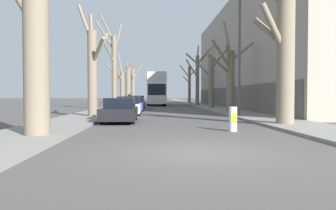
{
  "coord_description": "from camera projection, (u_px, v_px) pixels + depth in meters",
  "views": [
    {
      "loc": [
        -1.19,
        -8.17,
        1.46
      ],
      "look_at": [
        0.8,
        33.73,
        0.2
      ],
      "focal_mm": 35.0,
      "sensor_mm": 36.0,
      "label": 1
    }
  ],
  "objects": [
    {
      "name": "lamp_post",
      "position": [
        238.0,
        45.0,
        21.39
      ],
      "size": [
        1.4,
        0.2,
        8.59
      ],
      "color": "#4C4F54",
      "rests_on": "ground"
    },
    {
      "name": "street_tree_left_4",
      "position": [
        128.0,
        85.0,
        53.81
      ],
      "size": [
        1.77,
        2.01,
        6.68
      ],
      "color": "#7A6B56",
      "rests_on": "ground"
    },
    {
      "name": "street_tree_left_2",
      "position": [
        114.0,
        66.0,
        32.49
      ],
      "size": [
        2.65,
        3.04,
        9.54
      ],
      "color": "#7A6B56",
      "rests_on": "ground"
    },
    {
      "name": "street_tree_right_3",
      "position": [
        198.0,
        77.0,
        45.02
      ],
      "size": [
        3.87,
        2.52,
        8.14
      ],
      "color": "#7A6B56",
      "rests_on": "ground"
    },
    {
      "name": "double_decker_bus",
      "position": [
        156.0,
        88.0,
        47.39
      ],
      "size": [
        2.56,
        11.18,
        4.51
      ],
      "color": "silver",
      "rests_on": "ground"
    },
    {
      "name": "street_tree_right_4",
      "position": [
        190.0,
        83.0,
        55.91
      ],
      "size": [
        4.09,
        3.47,
        7.21
      ],
      "color": "#7A6B56",
      "rests_on": "ground"
    },
    {
      "name": "street_tree_left_5",
      "position": [
        133.0,
        83.0,
        64.55
      ],
      "size": [
        3.24,
        3.29,
        7.91
      ],
      "color": "#7A6B56",
      "rests_on": "ground"
    },
    {
      "name": "parked_car_3",
      "position": [
        136.0,
        102.0,
        35.9
      ],
      "size": [
        1.85,
        4.49,
        1.41
      ],
      "color": "navy",
      "rests_on": "ground"
    },
    {
      "name": "sidewalk_left",
      "position": [
        128.0,
        103.0,
        57.91
      ],
      "size": [
        3.0,
        120.0,
        0.12
      ],
      "primitive_type": "cube",
      "color": "gray",
      "rests_on": "ground"
    },
    {
      "name": "parked_car_2",
      "position": [
        133.0,
        104.0,
        29.9
      ],
      "size": [
        1.88,
        3.92,
        1.37
      ],
      "color": "navy",
      "rests_on": "ground"
    },
    {
      "name": "street_tree_right_0",
      "position": [
        284.0,
        57.0,
        15.51
      ],
      "size": [
        1.94,
        2.01,
        7.5
      ],
      "color": "#7A6B56",
      "rests_on": "ground"
    },
    {
      "name": "street_tree_left_0",
      "position": [
        35.0,
        42.0,
        11.06
      ],
      "size": [
        1.94,
        2.18,
        7.85
      ],
      "color": "#7A6B56",
      "rests_on": "ground"
    },
    {
      "name": "parked_car_1",
      "position": [
        129.0,
        106.0,
        24.4
      ],
      "size": [
        1.79,
        4.27,
        1.36
      ],
      "color": "silver",
      "rests_on": "ground"
    },
    {
      "name": "street_tree_left_3",
      "position": [
        121.0,
        84.0,
        43.5
      ],
      "size": [
        3.27,
        2.6,
        7.12
      ],
      "color": "#7A6B56",
      "rests_on": "ground"
    },
    {
      "name": "building_facade_right",
      "position": [
        271.0,
        56.0,
        36.54
      ],
      "size": [
        10.08,
        38.08,
        11.68
      ],
      "color": "#9E9384",
      "rests_on": "ground"
    },
    {
      "name": "parked_car_0",
      "position": [
        120.0,
        110.0,
        17.84
      ],
      "size": [
        1.76,
        4.4,
        1.31
      ],
      "color": "black",
      "rests_on": "ground"
    },
    {
      "name": "sidewalk_right",
      "position": [
        190.0,
        103.0,
        58.44
      ],
      "size": [
        3.0,
        120.0,
        0.12
      ],
      "primitive_type": "cube",
      "color": "gray",
      "rests_on": "ground"
    },
    {
      "name": "ground_plane",
      "position": [
        200.0,
        153.0,
        8.26
      ],
      "size": [
        300.0,
        300.0,
        0.0
      ],
      "primitive_type": "plane",
      "color": "#4C4947"
    },
    {
      "name": "traffic_bollard",
      "position": [
        233.0,
        119.0,
        13.18
      ],
      "size": [
        0.32,
        0.33,
        1.0
      ],
      "color": "white",
      "rests_on": "ground"
    },
    {
      "name": "street_tree_left_1",
      "position": [
        93.0,
        67.0,
        21.05
      ],
      "size": [
        2.24,
        3.39,
        7.49
      ],
      "color": "#7A6B56",
      "rests_on": "ground"
    },
    {
      "name": "street_tree_right_2",
      "position": [
        211.0,
        80.0,
        34.8
      ],
      "size": [
        3.87,
        4.33,
        6.45
      ],
      "color": "#7A6B56",
      "rests_on": "ground"
    },
    {
      "name": "street_tree_right_1",
      "position": [
        230.0,
        75.0,
        25.9
      ],
      "size": [
        3.87,
        3.26,
        7.66
      ],
      "color": "#7A6B56",
      "rests_on": "ground"
    }
  ]
}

